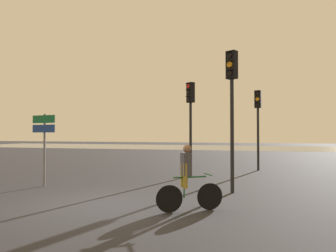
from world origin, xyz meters
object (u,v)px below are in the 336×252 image
(traffic_light_near_right, at_px, (232,94))
(traffic_light_center, at_px, (190,111))
(traffic_light_far_right, at_px, (258,114))
(direction_sign_post, at_px, (44,136))
(cyclist, at_px, (187,178))

(traffic_light_near_right, xyz_separation_m, traffic_light_center, (-2.14, 3.65, -0.24))
(traffic_light_far_right, height_order, traffic_light_center, traffic_light_center)
(traffic_light_near_right, distance_m, direction_sign_post, 6.78)
(traffic_light_far_right, xyz_separation_m, traffic_light_center, (-2.87, -3.18, 0.04))
(direction_sign_post, bearing_deg, traffic_light_far_right, -123.15)
(traffic_light_far_right, bearing_deg, cyclist, 89.67)
(traffic_light_far_right, xyz_separation_m, traffic_light_near_right, (-0.73, -6.83, 0.28))
(traffic_light_near_right, relative_size, cyclist, 2.81)
(traffic_light_near_right, bearing_deg, cyclist, 101.56)
(traffic_light_center, bearing_deg, traffic_light_near_right, 158.43)
(traffic_light_near_right, xyz_separation_m, direction_sign_post, (-6.62, -0.55, -1.36))
(traffic_light_near_right, bearing_deg, traffic_light_center, -31.71)
(traffic_light_far_right, bearing_deg, traffic_light_center, 56.85)
(direction_sign_post, bearing_deg, cyclist, 170.28)
(traffic_light_near_right, height_order, direction_sign_post, traffic_light_near_right)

